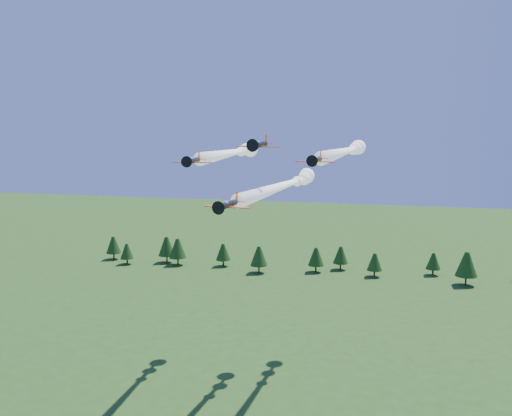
% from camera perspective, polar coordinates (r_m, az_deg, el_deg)
% --- Properties ---
extents(plane_lead, '(11.27, 55.25, 3.70)m').
position_cam_1_polar(plane_lead, '(119.32, 2.88, 2.30)').
color(plane_lead, black).
rests_on(plane_lead, ground).
extents(plane_left, '(7.11, 50.45, 3.70)m').
position_cam_1_polar(plane_left, '(130.08, -2.36, 5.56)').
color(plane_left, black).
rests_on(plane_left, ground).
extents(plane_right, '(9.42, 56.98, 3.70)m').
position_cam_1_polar(plane_right, '(128.25, 9.03, 5.65)').
color(plane_right, black).
rests_on(plane_right, ground).
extents(plane_slot, '(8.47, 9.20, 2.97)m').
position_cam_1_polar(plane_slot, '(106.85, 0.39, 6.36)').
color(plane_slot, black).
rests_on(plane_slot, ground).
extents(treeline, '(176.68, 19.71, 11.71)m').
position_cam_1_polar(treeline, '(214.02, 5.58, -4.87)').
color(treeline, '#382314').
rests_on(treeline, ground).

